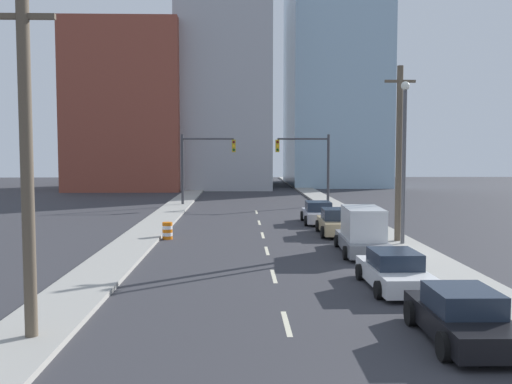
{
  "coord_description": "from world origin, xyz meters",
  "views": [
    {
      "loc": [
        -1.32,
        -6.47,
        4.91
      ],
      "look_at": [
        -0.26,
        31.04,
        2.2
      ],
      "focal_mm": 40.0,
      "sensor_mm": 36.0,
      "label": 1
    }
  ],
  "objects_px": {
    "utility_pole_left_near": "(27,162)",
    "sedan_silver": "(318,213)",
    "sedan_black": "(462,317)",
    "sedan_white": "(394,271)",
    "traffic_barrel": "(167,231)",
    "street_lamp": "(404,152)",
    "box_truck_gray": "(362,232)",
    "sedan_tan": "(336,223)",
    "traffic_signal_left": "(198,159)",
    "traffic_signal_right": "(313,159)",
    "utility_pole_right_mid": "(399,153)"
  },
  "relations": [
    {
      "from": "traffic_signal_right",
      "to": "sedan_tan",
      "type": "distance_m",
      "value": 18.13
    },
    {
      "from": "traffic_signal_right",
      "to": "sedan_tan",
      "type": "height_order",
      "value": "traffic_signal_right"
    },
    {
      "from": "traffic_signal_left",
      "to": "traffic_barrel",
      "type": "bearing_deg",
      "value": -90.92
    },
    {
      "from": "traffic_signal_left",
      "to": "street_lamp",
      "type": "bearing_deg",
      "value": -61.34
    },
    {
      "from": "traffic_barrel",
      "to": "sedan_white",
      "type": "bearing_deg",
      "value": -50.7
    },
    {
      "from": "street_lamp",
      "to": "sedan_white",
      "type": "distance_m",
      "value": 10.17
    },
    {
      "from": "traffic_signal_right",
      "to": "utility_pole_left_near",
      "type": "bearing_deg",
      "value": -108.09
    },
    {
      "from": "sedan_white",
      "to": "sedan_tan",
      "type": "xyz_separation_m",
      "value": [
        0.13,
        13.1,
        0.08
      ]
    },
    {
      "from": "utility_pole_right_mid",
      "to": "street_lamp",
      "type": "bearing_deg",
      "value": -89.7
    },
    {
      "from": "traffic_barrel",
      "to": "sedan_tan",
      "type": "relative_size",
      "value": 0.21
    },
    {
      "from": "traffic_barrel",
      "to": "sedan_black",
      "type": "xyz_separation_m",
      "value": [
        9.76,
        -17.33,
        0.17
      ]
    },
    {
      "from": "sedan_tan",
      "to": "sedan_black",
      "type": "bearing_deg",
      "value": -88.22
    },
    {
      "from": "utility_pole_right_mid",
      "to": "box_truck_gray",
      "type": "relative_size",
      "value": 1.7
    },
    {
      "from": "traffic_signal_left",
      "to": "traffic_barrel",
      "type": "height_order",
      "value": "traffic_signal_left"
    },
    {
      "from": "utility_pole_right_mid",
      "to": "traffic_barrel",
      "type": "distance_m",
      "value": 13.23
    },
    {
      "from": "traffic_signal_left",
      "to": "sedan_silver",
      "type": "xyz_separation_m",
      "value": [
        9.06,
        -12.39,
        -3.5
      ]
    },
    {
      "from": "traffic_barrel",
      "to": "street_lamp",
      "type": "relative_size",
      "value": 0.11
    },
    {
      "from": "utility_pole_left_near",
      "to": "street_lamp",
      "type": "distance_m",
      "value": 19.77
    },
    {
      "from": "sedan_white",
      "to": "box_truck_gray",
      "type": "bearing_deg",
      "value": 86.41
    },
    {
      "from": "traffic_signal_left",
      "to": "box_truck_gray",
      "type": "relative_size",
      "value": 1.16
    },
    {
      "from": "sedan_black",
      "to": "sedan_tan",
      "type": "height_order",
      "value": "sedan_tan"
    },
    {
      "from": "street_lamp",
      "to": "sedan_tan",
      "type": "bearing_deg",
      "value": 122.15
    },
    {
      "from": "traffic_signal_right",
      "to": "sedan_tan",
      "type": "bearing_deg",
      "value": -92.91
    },
    {
      "from": "box_truck_gray",
      "to": "sedan_silver",
      "type": "distance_m",
      "value": 11.58
    },
    {
      "from": "traffic_signal_left",
      "to": "utility_pole_left_near",
      "type": "xyz_separation_m",
      "value": [
        -1.61,
        -36.35,
        0.46
      ]
    },
    {
      "from": "box_truck_gray",
      "to": "sedan_black",
      "type": "bearing_deg",
      "value": -87.69
    },
    {
      "from": "sedan_black",
      "to": "sedan_silver",
      "type": "distance_m",
      "value": 24.16
    },
    {
      "from": "traffic_signal_right",
      "to": "box_truck_gray",
      "type": "height_order",
      "value": "traffic_signal_right"
    },
    {
      "from": "sedan_tan",
      "to": "utility_pole_right_mid",
      "type": "bearing_deg",
      "value": -49.76
    },
    {
      "from": "sedan_black",
      "to": "box_truck_gray",
      "type": "height_order",
      "value": "box_truck_gray"
    },
    {
      "from": "street_lamp",
      "to": "sedan_white",
      "type": "bearing_deg",
      "value": -107.79
    },
    {
      "from": "utility_pole_left_near",
      "to": "sedan_black",
      "type": "xyz_separation_m",
      "value": [
        11.06,
        -0.2,
        -3.99
      ]
    },
    {
      "from": "traffic_signal_left",
      "to": "utility_pole_left_near",
      "type": "relative_size",
      "value": 0.71
    },
    {
      "from": "utility_pole_right_mid",
      "to": "traffic_signal_right",
      "type": "bearing_deg",
      "value": 94.84
    },
    {
      "from": "traffic_barrel",
      "to": "street_lamp",
      "type": "xyz_separation_m",
      "value": [
        12.37,
        -2.86,
        4.39
      ]
    },
    {
      "from": "traffic_barrel",
      "to": "sedan_tan",
      "type": "xyz_separation_m",
      "value": [
        9.67,
        1.44,
        0.23
      ]
    },
    {
      "from": "traffic_signal_left",
      "to": "sedan_tan",
      "type": "height_order",
      "value": "traffic_signal_left"
    },
    {
      "from": "traffic_signal_left",
      "to": "traffic_signal_right",
      "type": "xyz_separation_m",
      "value": [
        10.27,
        0.0,
        0.0
      ]
    },
    {
      "from": "traffic_barrel",
      "to": "sedan_black",
      "type": "relative_size",
      "value": 0.21
    },
    {
      "from": "sedan_black",
      "to": "sedan_white",
      "type": "height_order",
      "value": "sedan_black"
    },
    {
      "from": "utility_pole_left_near",
      "to": "sedan_silver",
      "type": "bearing_deg",
      "value": 66.01
    },
    {
      "from": "utility_pole_left_near",
      "to": "sedan_white",
      "type": "relative_size",
      "value": 1.98
    },
    {
      "from": "traffic_barrel",
      "to": "sedan_black",
      "type": "height_order",
      "value": "sedan_black"
    },
    {
      "from": "traffic_signal_left",
      "to": "utility_pole_right_mid",
      "type": "bearing_deg",
      "value": -60.3
    },
    {
      "from": "sedan_white",
      "to": "sedan_black",
      "type": "bearing_deg",
      "value": -88.64
    },
    {
      "from": "traffic_signal_left",
      "to": "box_truck_gray",
      "type": "xyz_separation_m",
      "value": [
        9.58,
        -23.96,
        -3.13
      ]
    },
    {
      "from": "box_truck_gray",
      "to": "sedan_tan",
      "type": "distance_m",
      "value": 6.19
    },
    {
      "from": "traffic_signal_right",
      "to": "sedan_white",
      "type": "relative_size",
      "value": 1.4
    },
    {
      "from": "sedan_white",
      "to": "traffic_signal_left",
      "type": "bearing_deg",
      "value": 105.87
    },
    {
      "from": "street_lamp",
      "to": "sedan_silver",
      "type": "height_order",
      "value": "street_lamp"
    }
  ]
}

